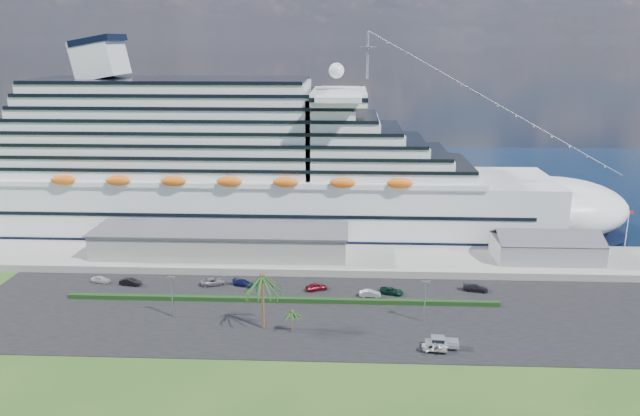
{
  "coord_description": "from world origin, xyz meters",
  "views": [
    {
      "loc": [
        5.29,
        -100.95,
        51.62
      ],
      "look_at": [
        -0.71,
        30.0,
        16.24
      ],
      "focal_mm": 35.0,
      "sensor_mm": 36.0,
      "label": 1
    }
  ],
  "objects_px": {
    "pickup_truck": "(441,342)",
    "cruise_ship": "(249,173)",
    "boat_trailer": "(435,347)",
    "parked_car_3": "(243,283)"
  },
  "relations": [
    {
      "from": "pickup_truck",
      "to": "boat_trailer",
      "type": "bearing_deg",
      "value": -127.97
    },
    {
      "from": "boat_trailer",
      "to": "cruise_ship",
      "type": "bearing_deg",
      "value": 121.73
    },
    {
      "from": "pickup_truck",
      "to": "cruise_ship",
      "type": "bearing_deg",
      "value": 123.14
    },
    {
      "from": "pickup_truck",
      "to": "boat_trailer",
      "type": "relative_size",
      "value": 1.1
    },
    {
      "from": "parked_car_3",
      "to": "pickup_truck",
      "type": "distance_m",
      "value": 46.95
    },
    {
      "from": "cruise_ship",
      "to": "pickup_truck",
      "type": "relative_size",
      "value": 32.42
    },
    {
      "from": "cruise_ship",
      "to": "pickup_truck",
      "type": "distance_m",
      "value": 80.69
    },
    {
      "from": "cruise_ship",
      "to": "pickup_truck",
      "type": "xyz_separation_m",
      "value": [
        43.29,
        -66.31,
        -15.46
      ]
    },
    {
      "from": "parked_car_3",
      "to": "pickup_truck",
      "type": "height_order",
      "value": "pickup_truck"
    },
    {
      "from": "pickup_truck",
      "to": "boat_trailer",
      "type": "xyz_separation_m",
      "value": [
        -1.28,
        -1.64,
        -0.12
      ]
    }
  ]
}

